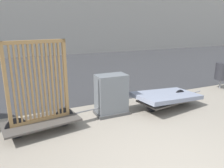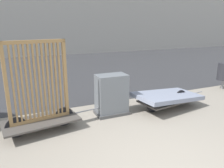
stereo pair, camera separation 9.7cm
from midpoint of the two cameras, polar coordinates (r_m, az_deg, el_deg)
name	(u,v)px [view 2 (the right image)]	position (r m, az deg, el deg)	size (l,w,h in m)	color
road_strip	(62,70)	(11.55, -12.76, 3.69)	(56.00, 10.83, 0.01)	#38383A
bike_cart_with_bedframe	(40,102)	(4.91, -17.79, -4.49)	(2.32, 1.01, 1.99)	#4C4742
bike_cart_with_mattress	(168,97)	(6.26, 14.82, -3.28)	(2.50, 1.26, 0.51)	#4C4742
utility_cabinet	(112,96)	(5.64, 0.38, -3.21)	(0.84, 0.53, 1.06)	#4C4C4C
trash_bin	(224,72)	(8.79, 27.56, 2.86)	(0.46, 0.46, 0.94)	gray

